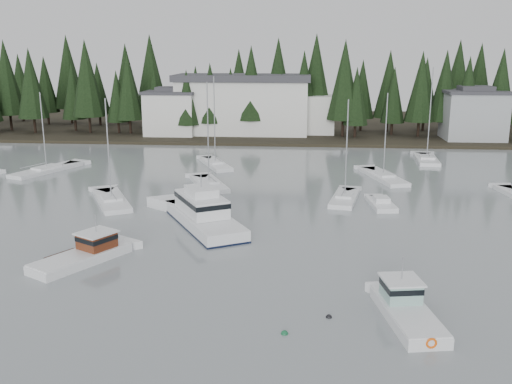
# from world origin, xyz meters

# --- Properties ---
(ground) EXTENTS (260.00, 260.00, 0.00)m
(ground) POSITION_xyz_m (0.00, 0.00, 0.00)
(ground) COLOR gray
(ground) RESTS_ON ground
(far_shore_land) EXTENTS (240.00, 54.00, 1.00)m
(far_shore_land) POSITION_xyz_m (0.00, 97.00, 0.00)
(far_shore_land) COLOR black
(far_shore_land) RESTS_ON ground
(conifer_treeline) EXTENTS (200.00, 22.00, 20.00)m
(conifer_treeline) POSITION_xyz_m (0.00, 86.00, 0.00)
(conifer_treeline) COLOR black
(conifer_treeline) RESTS_ON ground
(house_west) EXTENTS (9.54, 7.42, 8.75)m
(house_west) POSITION_xyz_m (-18.00, 79.00, 4.65)
(house_west) COLOR silver
(house_west) RESTS_ON ground
(house_east_a) EXTENTS (10.60, 8.48, 9.25)m
(house_east_a) POSITION_xyz_m (36.00, 78.00, 4.90)
(house_east_a) COLOR #999EA0
(house_east_a) RESTS_ON ground
(harbor_inn) EXTENTS (29.50, 11.50, 10.90)m
(harbor_inn) POSITION_xyz_m (-2.96, 82.34, 5.78)
(harbor_inn) COLOR silver
(harbor_inn) RESTS_ON ground
(lobster_boat_brown) EXTENTS (6.37, 8.25, 3.96)m
(lobster_boat_brown) POSITION_xyz_m (-10.30, 15.50, 0.45)
(lobster_boat_brown) COLOR white
(lobster_boat_brown) RESTS_ON ground
(cabin_cruiser_center) EXTENTS (9.61, 13.01, 5.45)m
(cabin_cruiser_center) POSITION_xyz_m (-2.74, 25.48, 0.82)
(cabin_cruiser_center) COLOR white
(cabin_cruiser_center) RESTS_ON ground
(lobster_boat_teal) EXTENTS (3.75, 7.60, 4.05)m
(lobster_boat_teal) POSITION_xyz_m (12.79, 7.75, 0.48)
(lobster_boat_teal) COLOR white
(lobster_boat_teal) RESTS_ON ground
(sailboat_1) EXTENTS (5.39, 10.64, 11.26)m
(sailboat_1) POSITION_xyz_m (16.56, 46.81, 0.05)
(sailboat_1) COLOR white
(sailboat_1) RESTS_ON ground
(sailboat_4) EXTENTS (6.99, 10.08, 11.59)m
(sailboat_4) POSITION_xyz_m (-13.90, 32.54, 0.05)
(sailboat_4) COLOR white
(sailboat_4) RESTS_ON ground
(sailboat_6) EXTENTS (6.24, 9.95, 12.92)m
(sailboat_6) POSITION_xyz_m (-5.89, 53.17, 0.07)
(sailboat_6) COLOR white
(sailboat_6) RESTS_ON ground
(sailboat_7) EXTENTS (6.56, 11.08, 11.05)m
(sailboat_7) POSITION_xyz_m (-27.74, 47.31, 0.05)
(sailboat_7) COLOR white
(sailboat_7) RESTS_ON ground
(sailboat_8) EXTENTS (6.10, 9.17, 12.80)m
(sailboat_8) POSITION_xyz_m (-4.77, 40.99, 0.07)
(sailboat_8) COLOR white
(sailboat_8) RESTS_ON ground
(sailboat_9) EXTENTS (3.97, 8.34, 11.40)m
(sailboat_9) POSITION_xyz_m (10.97, 35.56, 0.07)
(sailboat_9) COLOR white
(sailboat_9) RESTS_ON ground
(sailboat_10) EXTENTS (3.54, 8.94, 13.99)m
(sailboat_10) POSITION_xyz_m (24.47, 59.20, 0.08)
(sailboat_10) COLOR white
(sailboat_10) RESTS_ON ground
(runabout_1) EXTENTS (2.83, 5.81, 1.42)m
(runabout_1) POSITION_xyz_m (14.60, 33.47, 0.13)
(runabout_1) COLOR white
(runabout_1) RESTS_ON ground
(mooring_buoy_green) EXTENTS (0.42, 0.42, 0.42)m
(mooring_buoy_green) POSITION_xyz_m (5.51, 5.14, 0.00)
(mooring_buoy_green) COLOR #145933
(mooring_buoy_green) RESTS_ON ground
(mooring_buoy_dark) EXTENTS (0.39, 0.39, 0.39)m
(mooring_buoy_dark) POSITION_xyz_m (8.13, 7.44, 0.00)
(mooring_buoy_dark) COLOR black
(mooring_buoy_dark) RESTS_ON ground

